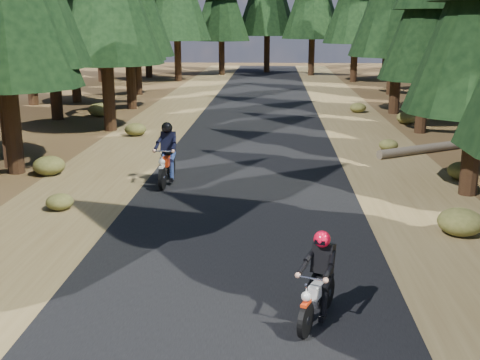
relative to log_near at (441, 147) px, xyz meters
name	(u,v)px	position (x,y,z in m)	size (l,w,h in m)	color
ground	(236,250)	(-6.86, -10.31, -0.16)	(120.00, 120.00, 0.00)	#412B17
road	(247,186)	(-6.86, -5.31, -0.15)	(6.00, 100.00, 0.01)	black
shoulder_l	(89,184)	(-11.46, -5.31, -0.16)	(3.20, 100.00, 0.01)	brown
shoulder_r	(409,189)	(-2.26, -5.31, -0.16)	(3.20, 100.00, 0.01)	brown
log_near	(441,147)	(0.00, 0.00, 0.00)	(0.32, 0.32, 5.87)	#4C4233
understory_shrubs	(251,155)	(-6.85, -2.44, 0.12)	(15.90, 29.72, 0.68)	#474C1E
rider_lead	(317,293)	(-5.41, -13.33, 0.33)	(1.07, 1.69, 1.45)	beige
rider_follow	(167,164)	(-9.18, -5.23, 0.44)	(0.66, 2.02, 1.79)	#A1260A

